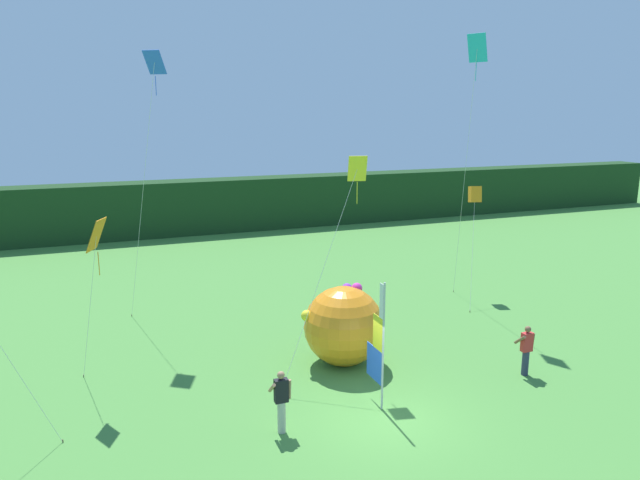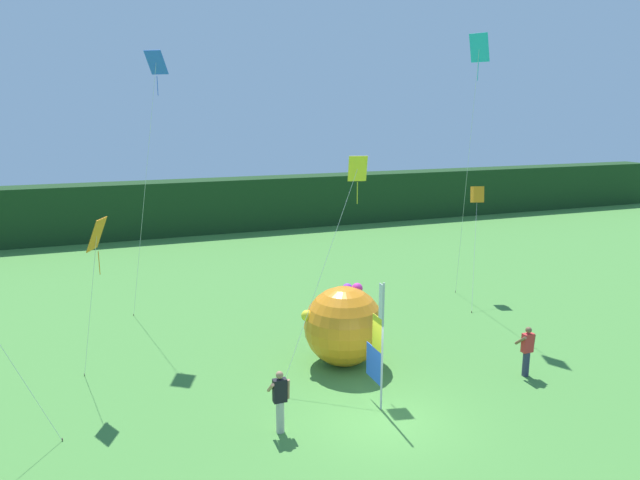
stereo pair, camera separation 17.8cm
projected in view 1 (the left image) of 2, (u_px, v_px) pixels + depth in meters
ground_plane at (382, 416)px, 16.39m from camera, size 120.00×120.00×0.00m
distant_treeline at (203, 206)px, 40.94m from camera, size 80.00×2.40×3.68m
banner_flag at (378, 346)px, 16.66m from camera, size 0.06×1.03×3.77m
person_near_banner at (281, 400)px, 15.37m from camera, size 0.55×0.48×1.74m
person_mid_field at (526, 349)px, 18.77m from camera, size 0.55×0.48×1.66m
inflatable_balloon at (344, 326)px, 19.53m from camera, size 2.77×2.67×2.68m
kite_orange_diamond_0 at (96, 240)px, 16.84m from camera, size 1.08×1.77×5.35m
kite_yellow_diamond_1 at (353, 181)px, 18.33m from camera, size 3.43×1.56×6.99m
kite_orange_box_2 at (475, 195)px, 26.77m from camera, size 2.12×2.93×5.03m
kite_cyan_diamond_4 at (476, 61)px, 23.18m from camera, size 1.31×2.61×11.31m
kite_blue_diamond_5 at (153, 78)px, 21.51m from camera, size 1.81×1.87×10.50m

